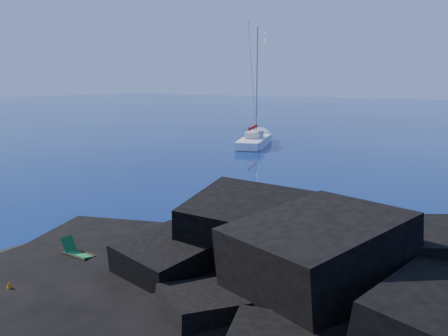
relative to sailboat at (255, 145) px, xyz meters
The scene contains 8 objects.
headland 40.02m from the sailboat, 57.32° to the right, with size 24.00×24.00×3.60m, color black, non-canonical shape.
beach 38.48m from the sailboat, 70.09° to the right, with size 8.50×6.00×0.70m, color black.
surf_foam 34.48m from the sailboat, 66.76° to the right, with size 10.00×8.00×0.06m, color white, non-canonical shape.
sailboat is the anchor object (origin of this frame).
deck_chair 36.88m from the sailboat, 69.86° to the right, with size 1.44×0.63×0.99m, color #16652D, non-canonical shape.
towel 39.62m from the sailboat, 70.51° to the right, with size 1.91×0.91×0.05m, color silver.
sunbather 39.62m from the sailboat, 70.51° to the right, with size 1.57×0.38×0.21m, color tan, non-canonical shape.
marker_cone 40.02m from the sailboat, 70.76° to the right, with size 0.35×0.35×0.54m, color orange.
Camera 1 is at (18.40, -8.09, 7.47)m, focal length 35.00 mm.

